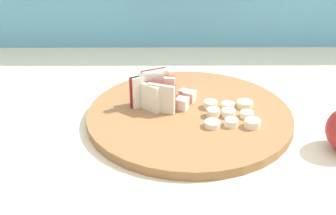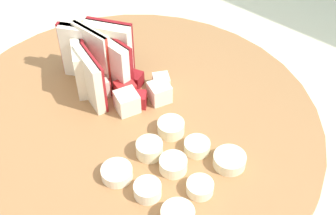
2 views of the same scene
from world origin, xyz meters
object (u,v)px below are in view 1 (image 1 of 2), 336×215
object	(u,v)px
apple_dice_pile	(176,101)
cutting_board	(189,115)
apple_wedge_fan	(154,91)
banana_slice_rows	(230,114)

from	to	relation	value
apple_dice_pile	cutting_board	bearing A→B (deg)	-45.49
cutting_board	apple_wedge_fan	bearing A→B (deg)	160.76
apple_wedge_fan	banana_slice_rows	distance (m)	0.15
apple_wedge_fan	apple_dice_pile	xyz separation A→B (m)	(0.04, 0.00, -0.02)
cutting_board	apple_dice_pile	distance (m)	0.04
cutting_board	banana_slice_rows	size ratio (longest dim) A/B	3.65
banana_slice_rows	apple_dice_pile	bearing A→B (deg)	154.97
apple_dice_pile	banana_slice_rows	world-z (taller)	apple_dice_pile
cutting_board	apple_dice_pile	xyz separation A→B (m)	(-0.03, 0.03, 0.02)
apple_dice_pile	banana_slice_rows	distance (m)	0.11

